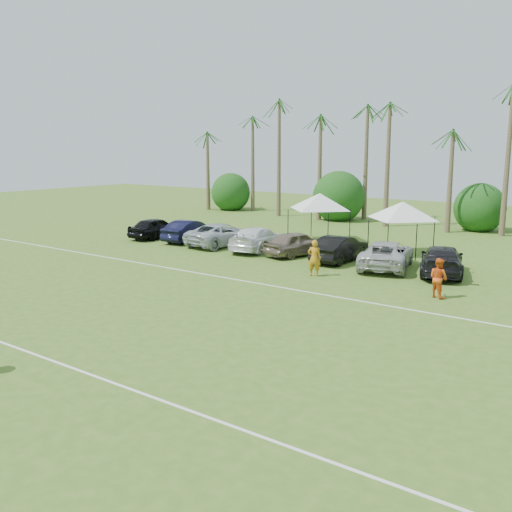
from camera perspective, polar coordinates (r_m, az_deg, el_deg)
The scene contains 23 objects.
field_lines at distance 24.87m, azimuth -12.18°, elevation -4.63°, with size 80.00×12.10×0.01m.
palm_tree_0 at distance 60.85m, azimuth -5.16°, elevation 11.78°, with size 2.40×2.40×8.90m.
palm_tree_1 at distance 57.70m, azimuth -1.34°, elevation 12.74°, with size 2.40×2.40×9.90m.
palm_tree_2 at distance 54.85m, azimuth 2.93°, elevation 13.72°, with size 2.40×2.40×10.90m.
palm_tree_3 at distance 52.82m, azimuth 6.70°, elevation 14.69°, with size 2.40×2.40×11.90m.
palm_tree_4 at distance 50.86m, azimuth 10.64°, elevation 11.81°, with size 2.40×2.40×8.90m.
palm_tree_5 at distance 49.28m, azimuth 14.98°, elevation 12.67°, with size 2.40×2.40×9.90m.
palm_tree_6 at distance 48.00m, azimuth 19.60°, elevation 13.50°, with size 2.40×2.40×10.90m.
bush_tree_0 at distance 59.89m, azimuth -2.26°, elevation 6.39°, with size 4.00×4.00×4.00m.
bush_tree_1 at distance 52.85m, azimuth 8.93°, elevation 5.65°, with size 4.00×4.00×4.00m.
bush_tree_2 at distance 48.59m, azimuth 21.64°, elevation 4.55°, with size 4.00×4.00×4.00m.
sideline_player_a at distance 29.27m, azimuth 5.85°, elevation -0.21°, with size 0.69×0.45×1.88m, color orange.
sideline_player_b at distance 26.27m, azimuth 17.79°, elevation -2.10°, with size 0.86×0.67×1.77m, color orange.
canopy_tent_left at distance 39.89m, azimuth 6.40°, elevation 6.26°, with size 4.83×4.83×3.91m.
canopy_tent_right at distance 36.05m, azimuth 14.49°, elevation 5.28°, with size 4.65×4.65×3.77m.
parked_car_0 at distance 41.87m, azimuth -9.97°, elevation 2.80°, with size 1.77×4.40×1.50m, color black.
parked_car_1 at distance 40.10m, azimuth -6.64°, elevation 2.54°, with size 1.59×4.55×1.50m, color black.
parked_car_2 at distance 38.19m, azimuth -3.37°, elevation 2.17°, with size 2.49×5.40×1.50m, color silver.
parked_car_3 at distance 36.39m, azimuth 0.20°, elevation 1.75°, with size 2.10×5.17×1.50m, color white.
parked_car_4 at distance 34.76m, azimuth 4.13°, elevation 1.28°, with size 1.77×4.40×1.50m, color #7E6E5C.
parked_car_5 at distance 33.27m, azimuth 8.38°, elevation 0.75°, with size 1.59×4.55×1.50m, color black.
parked_car_6 at distance 31.87m, azimuth 12.91°, elevation 0.14°, with size 2.49×5.40×1.50m, color #B9B9B9.
parked_car_7 at distance 31.08m, azimuth 18.07°, elevation -0.40°, with size 2.10×5.17×1.50m, color black.
Camera 1 is at (18.00, -7.84, 6.60)m, focal length 40.00 mm.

